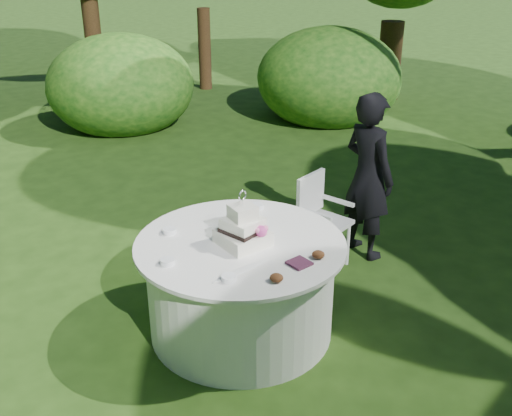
# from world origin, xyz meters

# --- Properties ---
(ground) EXTENTS (80.00, 80.00, 0.00)m
(ground) POSITION_xyz_m (0.00, 0.00, 0.00)
(ground) COLOR #203D10
(ground) RESTS_ON ground
(napkins) EXTENTS (0.14, 0.14, 0.02)m
(napkins) POSITION_xyz_m (0.11, -0.51, 0.78)
(napkins) COLOR #4B2038
(napkins) RESTS_ON table
(feather_plume) EXTENTS (0.48, 0.07, 0.01)m
(feather_plume) POSITION_xyz_m (-0.26, -0.34, 0.78)
(feather_plume) COLOR silver
(feather_plume) RESTS_ON table
(guest) EXTENTS (0.43, 0.61, 1.58)m
(guest) POSITION_xyz_m (1.69, 0.23, 0.79)
(guest) COLOR black
(guest) RESTS_ON ground
(table) EXTENTS (1.56, 1.56, 0.77)m
(table) POSITION_xyz_m (0.00, 0.00, 0.39)
(table) COLOR silver
(table) RESTS_ON ground
(cake) EXTENTS (0.34, 0.35, 0.43)m
(cake) POSITION_xyz_m (-0.00, -0.04, 0.88)
(cake) COLOR white
(cake) RESTS_ON table
(chair) EXTENTS (0.46, 0.45, 0.87)m
(chair) POSITION_xyz_m (1.20, 0.36, 0.51)
(chair) COLOR silver
(chair) RESTS_ON ground
(votives) EXTENTS (1.16, 0.93, 0.04)m
(votives) POSITION_xyz_m (-0.21, 0.13, 0.79)
(votives) COLOR white
(votives) RESTS_ON table
(petal_cups) EXTENTS (0.52, 0.14, 0.05)m
(petal_cups) POSITION_xyz_m (0.06, -0.55, 0.79)
(petal_cups) COLOR #562D16
(petal_cups) RESTS_ON table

